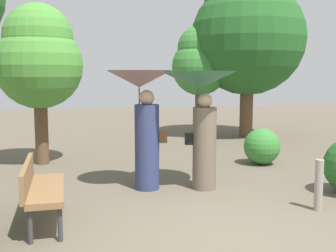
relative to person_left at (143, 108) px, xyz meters
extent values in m
plane|color=brown|center=(0.55, -2.30, -1.40)|extent=(40.00, 40.00, 0.00)
cylinder|color=navy|center=(0.07, -0.01, -0.67)|extent=(0.42, 0.42, 1.46)
sphere|color=tan|center=(0.07, -0.01, 0.18)|extent=(0.26, 0.26, 0.26)
cylinder|color=#333338|center=(-0.06, 0.01, -0.05)|extent=(0.02, 0.02, 0.80)
cone|color=gray|center=(-0.06, 0.01, 0.49)|extent=(1.09, 1.09, 0.29)
cube|color=brown|center=(0.33, -0.05, -0.50)|extent=(0.14, 0.10, 0.20)
cylinder|color=#6B5B4C|center=(1.03, -0.21, -0.69)|extent=(0.40, 0.40, 1.42)
sphere|color=tan|center=(1.03, -0.21, 0.13)|extent=(0.25, 0.25, 0.25)
cylinder|color=#333338|center=(0.91, -0.20, -0.07)|extent=(0.02, 0.02, 0.80)
cone|color=#33724C|center=(0.91, -0.20, 0.48)|extent=(1.30, 1.30, 0.30)
cube|color=black|center=(0.77, -0.18, -0.52)|extent=(0.14, 0.10, 0.20)
cylinder|color=#38383D|center=(-1.34, -2.05, -1.18)|extent=(0.06, 0.06, 0.44)
cylinder|color=#38383D|center=(-1.68, -2.06, -1.18)|extent=(0.06, 0.06, 0.44)
cylinder|color=#38383D|center=(-1.36, -0.71, -1.18)|extent=(0.06, 0.06, 0.44)
cylinder|color=#38383D|center=(-1.70, -0.72, -1.18)|extent=(0.06, 0.06, 0.44)
cube|color=olive|center=(-1.52, -1.39, -0.94)|extent=(0.47, 1.51, 0.08)
cube|color=olive|center=(-1.76, -1.39, -0.75)|extent=(0.09, 1.50, 0.35)
cylinder|color=brown|center=(2.72, 5.59, 0.06)|extent=(0.29, 0.29, 2.92)
sphere|color=#387F33|center=(2.72, 5.59, 0.79)|extent=(1.75, 1.75, 1.75)
sphere|color=#387F33|center=(2.72, 5.59, 1.37)|extent=(1.40, 1.40, 1.40)
cylinder|color=brown|center=(-1.84, 2.50, 0.04)|extent=(0.29, 0.29, 2.88)
sphere|color=#4C9338|center=(-1.84, 2.50, 0.76)|extent=(1.86, 1.86, 1.86)
sphere|color=#4C9338|center=(-1.84, 2.50, 1.33)|extent=(1.49, 1.49, 1.49)
cylinder|color=brown|center=(4.18, 5.32, 0.65)|extent=(0.41, 0.41, 4.10)
sphere|color=#235B23|center=(4.18, 5.32, 1.67)|extent=(3.51, 3.51, 3.51)
sphere|color=#235B23|center=(4.18, 5.32, 2.49)|extent=(2.81, 2.81, 2.81)
sphere|color=#387F33|center=(2.87, 1.40, -1.00)|extent=(0.80, 0.80, 0.80)
cylinder|color=gray|center=(2.30, -1.70, -1.03)|extent=(0.12, 0.12, 0.75)
camera|label=1|loc=(-1.14, -7.00, 0.58)|focal=44.84mm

